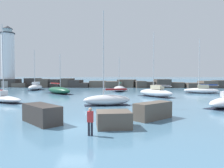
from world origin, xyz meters
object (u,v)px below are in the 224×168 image
object	(u,v)px
sailboat_moored_5	(107,100)
person_on_rocks	(90,120)
sailboat_moored_3	(36,87)
sailboat_moored_1	(202,90)
sailboat_moored_7	(59,90)
sailboat_moored_2	(1,98)
sailboat_moored_0	(119,89)
sailboat_moored_6	(156,92)
lighthouse	(8,60)

from	to	relation	value
sailboat_moored_5	person_on_rocks	xyz separation A→B (m)	(0.07, -12.99, 0.27)
sailboat_moored_3	person_on_rocks	world-z (taller)	sailboat_moored_3
sailboat_moored_1	sailboat_moored_3	distance (m)	36.79
sailboat_moored_7	sailboat_moored_2	bearing A→B (deg)	-106.95
sailboat_moored_2	sailboat_moored_3	xyz separation A→B (m)	(-4.60, 22.36, 0.16)
sailboat_moored_1	sailboat_moored_0	bearing A→B (deg)	165.68
sailboat_moored_2	sailboat_moored_6	bearing A→B (deg)	20.59
sailboat_moored_2	sailboat_moored_6	xyz separation A→B (m)	(21.63, 8.13, 0.17)
sailboat_moored_1	sailboat_moored_7	world-z (taller)	sailboat_moored_1
sailboat_moored_3	person_on_rocks	size ratio (longest dim) A/B	5.57
lighthouse	sailboat_moored_2	bearing A→B (deg)	-62.64
sailboat_moored_0	sailboat_moored_2	bearing A→B (deg)	-128.11
lighthouse	sailboat_moored_6	size ratio (longest dim) A/B	1.70
sailboat_moored_2	person_on_rocks	bearing A→B (deg)	-46.33
sailboat_moored_0	sailboat_moored_7	distance (m)	13.21
lighthouse	person_on_rocks	xyz separation A→B (m)	(32.41, -49.81, -7.08)
sailboat_moored_1	sailboat_moored_7	distance (m)	27.71
sailboat_moored_3	sailboat_moored_2	bearing A→B (deg)	-78.38
sailboat_moored_1	sailboat_moored_2	size ratio (longest dim) A/B	1.03
sailboat_moored_1	sailboat_moored_5	xyz separation A→B (m)	(-17.10, -17.64, 0.03)
sailboat_moored_2	sailboat_moored_7	distance (m)	13.50
lighthouse	sailboat_moored_1	xyz separation A→B (m)	(49.44, -19.17, -7.38)
sailboat_moored_7	sailboat_moored_6	bearing A→B (deg)	-15.13
sailboat_moored_1	person_on_rocks	size ratio (longest dim) A/B	6.25
sailboat_moored_5	sailboat_moored_1	bearing A→B (deg)	45.90
sailboat_moored_1	person_on_rocks	world-z (taller)	sailboat_moored_1
person_on_rocks	sailboat_moored_2	bearing A→B (deg)	133.67
sailboat_moored_3	sailboat_moored_7	size ratio (longest dim) A/B	1.26
sailboat_moored_6	sailboat_moored_7	distance (m)	18.33
sailboat_moored_2	person_on_rocks	distance (m)	21.01
sailboat_moored_5	sailboat_moored_6	bearing A→B (deg)	55.14
sailboat_moored_5	sailboat_moored_6	distance (m)	12.60
sailboat_moored_0	sailboat_moored_5	xyz separation A→B (m)	(-0.92, -21.78, 0.08)
sailboat_moored_0	sailboat_moored_3	world-z (taller)	sailboat_moored_3
sailboat_moored_0	sailboat_moored_7	bearing A→B (deg)	-149.75
lighthouse	sailboat_moored_7	world-z (taller)	lighthouse
lighthouse	sailboat_moored_5	xyz separation A→B (m)	(32.34, -36.82, -7.35)
sailboat_moored_1	sailboat_moored_2	bearing A→B (deg)	-153.92
lighthouse	sailboat_moored_7	bearing A→B (deg)	-44.81
sailboat_moored_3	person_on_rocks	distance (m)	42.13
sailboat_moored_2	sailboat_moored_7	bearing A→B (deg)	73.05
lighthouse	sailboat_moored_0	world-z (taller)	lighthouse
sailboat_moored_0	sailboat_moored_2	distance (m)	24.87
sailboat_moored_1	sailboat_moored_5	world-z (taller)	sailboat_moored_5
lighthouse	sailboat_moored_3	world-z (taller)	lighthouse
sailboat_moored_1	sailboat_moored_6	world-z (taller)	sailboat_moored_1
sailboat_moored_7	person_on_rocks	size ratio (longest dim) A/B	4.41
person_on_rocks	sailboat_moored_5	bearing A→B (deg)	90.31
sailboat_moored_1	sailboat_moored_7	xyz separation A→B (m)	(-27.60, -2.52, 0.01)
sailboat_moored_0	sailboat_moored_2	world-z (taller)	sailboat_moored_2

